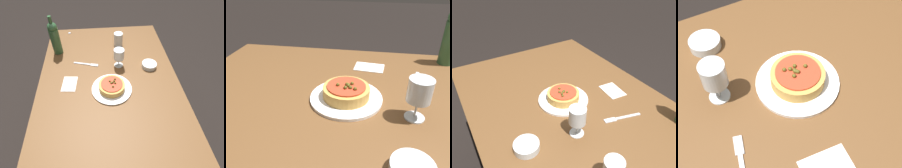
{
  "view_description": "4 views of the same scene",
  "coord_description": "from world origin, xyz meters",
  "views": [
    {
      "loc": [
        -0.83,
        0.06,
        1.7
      ],
      "look_at": [
        -0.08,
        -0.01,
        0.86
      ],
      "focal_mm": 28.0,
      "sensor_mm": 36.0,
      "label": 1
    },
    {
      "loc": [
        0.03,
        -0.71,
        1.25
      ],
      "look_at": [
        -0.08,
        -0.04,
        0.86
      ],
      "focal_mm": 35.0,
      "sensor_mm": 36.0,
      "label": 2
    },
    {
      "loc": [
        0.76,
        -0.51,
        1.54
      ],
      "look_at": [
        -0.1,
        0.02,
        0.85
      ],
      "focal_mm": 35.0,
      "sensor_mm": 36.0,
      "label": 3
    },
    {
      "loc": [
        0.27,
        0.53,
        1.59
      ],
      "look_at": [
        -0.01,
        0.02,
        0.84
      ],
      "focal_mm": 50.0,
      "sensor_mm": 36.0,
      "label": 4
    }
  ],
  "objects": [
    {
      "name": "water_cup",
      "position": [
        0.45,
        -0.11,
        0.84
      ],
      "size": [
        0.08,
        0.08,
        0.12
      ],
      "color": "silver",
      "rests_on": "dining_table"
    },
    {
      "name": "ground_plane",
      "position": [
        0.0,
        0.0,
        0.0
      ],
      "size": [
        14.0,
        14.0,
        0.0
      ],
      "primitive_type": "plane",
      "color": "black"
    },
    {
      "name": "wine_bottle",
      "position": [
        0.4,
        0.4,
        0.92
      ],
      "size": [
        0.08,
        0.08,
        0.32
      ],
      "color": "#2D5633",
      "rests_on": "dining_table"
    },
    {
      "name": "pizza",
      "position": [
        -0.06,
        -0.01,
        0.82
      ],
      "size": [
        0.18,
        0.18,
        0.06
      ],
      "color": "gold",
      "rests_on": "dinner_plate"
    },
    {
      "name": "dinner_plate",
      "position": [
        -0.06,
        -0.01,
        0.79
      ],
      "size": [
        0.28,
        0.28,
        0.01
      ],
      "color": "white",
      "rests_on": "dining_table"
    },
    {
      "name": "fork",
      "position": [
        0.22,
        0.15,
        0.78
      ],
      "size": [
        0.07,
        0.2,
        0.0
      ],
      "rotation": [
        0.0,
        0.0,
        -1.84
      ],
      "color": "silver",
      "rests_on": "dining_table"
    },
    {
      "name": "side_bowl",
      "position": [
        0.15,
        -0.32,
        0.8
      ],
      "size": [
        0.11,
        0.11,
        0.03
      ],
      "color": "silver",
      "rests_on": "dining_table"
    },
    {
      "name": "paper_napkin",
      "position": [
        0.02,
        0.28,
        0.78
      ],
      "size": [
        0.15,
        0.11,
        0.0
      ],
      "color": "silver",
      "rests_on": "dining_table"
    },
    {
      "name": "dining_table",
      "position": [
        0.0,
        0.0,
        0.7
      ],
      "size": [
        1.51,
        1.01,
        0.78
      ],
      "color": "brown",
      "rests_on": "ground_plane"
    },
    {
      "name": "bottle_cap",
      "position": [
        0.68,
        0.33,
        0.78
      ],
      "size": [
        0.02,
        0.02,
        0.01
      ],
      "color": "#B7B7BC",
      "rests_on": "dining_table"
    },
    {
      "name": "wine_glass",
      "position": [
        0.19,
        -0.09,
        0.88
      ],
      "size": [
        0.08,
        0.08,
        0.15
      ],
      "color": "silver",
      "rests_on": "dining_table"
    }
  ]
}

